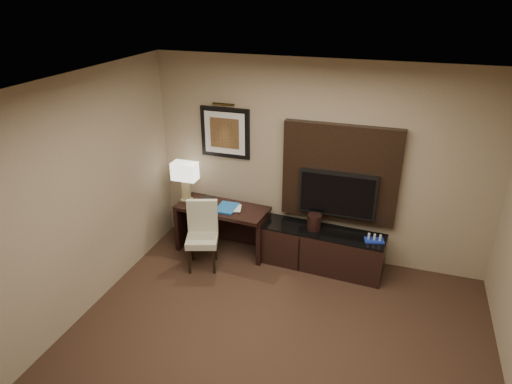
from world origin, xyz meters
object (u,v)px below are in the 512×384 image
at_px(desk, 223,228).
at_px(minibar_tray, 374,238).
at_px(desk_phone, 206,202).
at_px(credenza, 322,249).
at_px(desk_chair, 202,239).
at_px(table_lamp, 185,181).
at_px(tv, 337,194).
at_px(ice_bucket, 314,222).

distance_m(desk, minibar_tray, 2.10).
distance_m(desk, desk_phone, 0.46).
distance_m(credenza, desk_chair, 1.60).
xyz_separation_m(desk_chair, minibar_tray, (2.17, 0.44, 0.17)).
distance_m(desk_chair, table_lamp, 0.91).
distance_m(desk, credenza, 1.43).
distance_m(credenza, table_lamp, 2.11).
height_order(desk_chair, desk_phone, desk_chair).
bearing_deg(credenza, tv, 61.79).
height_order(tv, ice_bucket, tv).
bearing_deg(table_lamp, ice_bucket, -0.92).
xyz_separation_m(table_lamp, ice_bucket, (1.86, -0.03, -0.32)).
height_order(desk_phone, minibar_tray, desk_phone).
relative_size(desk, credenza, 0.79).
relative_size(credenza, desk_phone, 8.61).
bearing_deg(ice_bucket, credenza, -6.91).
bearing_deg(credenza, desk, -176.43).
relative_size(credenza, minibar_tray, 6.76).
xyz_separation_m(desk_phone, ice_bucket, (1.53, 0.03, -0.07)).
bearing_deg(desk_phone, desk_chair, -77.53).
bearing_deg(desk_phone, tv, 1.92).
height_order(desk_chair, minibar_tray, desk_chair).
bearing_deg(desk, desk_chair, -95.92).
distance_m(desk_chair, desk_phone, 0.59).
relative_size(table_lamp, desk_phone, 3.20).
bearing_deg(desk_phone, credenza, -4.12).
bearing_deg(desk, minibar_tray, 2.88).
xyz_separation_m(desk, credenza, (1.43, -0.00, -0.06)).
relative_size(desk_chair, table_lamp, 1.41).
distance_m(table_lamp, minibar_tray, 2.68).
distance_m(desk, table_lamp, 0.86).
xyz_separation_m(desk, ice_bucket, (1.29, 0.02, 0.32)).
xyz_separation_m(credenza, table_lamp, (-1.99, 0.05, 0.70)).
bearing_deg(table_lamp, desk_chair, -48.90).
height_order(tv, table_lamp, tv).
relative_size(desk, table_lamp, 2.13).
relative_size(desk_chair, desk_phone, 4.52).
bearing_deg(table_lamp, credenza, -1.32).
xyz_separation_m(desk, desk_phone, (-0.24, -0.01, 0.39)).
height_order(desk, table_lamp, table_lamp).
bearing_deg(minibar_tray, desk, 178.49).
xyz_separation_m(ice_bucket, minibar_tray, (0.79, -0.07, -0.06)).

